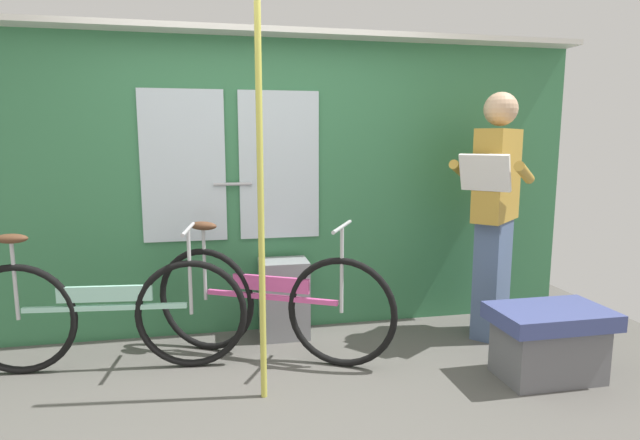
% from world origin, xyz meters
% --- Properties ---
extents(ground_plane, '(6.04, 3.85, 0.04)m').
position_xyz_m(ground_plane, '(0.00, 0.00, -0.02)').
color(ground_plane, '#56544F').
extents(train_door_wall, '(5.04, 0.28, 2.25)m').
position_xyz_m(train_door_wall, '(-0.01, 1.12, 1.17)').
color(train_door_wall, '#387A4C').
rests_on(train_door_wall, ground_plane).
extents(bicycle_near_door, '(1.53, 0.85, 0.94)m').
position_xyz_m(bicycle_near_door, '(0.01, 0.54, 0.39)').
color(bicycle_near_door, black).
rests_on(bicycle_near_door, ground_plane).
extents(bicycle_leaning_behind, '(1.77, 0.44, 0.93)m').
position_xyz_m(bicycle_leaning_behind, '(-1.04, 0.56, 0.38)').
color(bicycle_leaning_behind, black).
rests_on(bicycle_leaning_behind, ground_plane).
extents(passenger_reading_newspaper, '(0.64, 0.63, 1.81)m').
position_xyz_m(passenger_reading_newspaper, '(1.68, 0.61, 0.96)').
color(passenger_reading_newspaper, slate).
rests_on(passenger_reading_newspaper, ground_plane).
extents(trash_bin_by_wall, '(0.36, 0.28, 0.59)m').
position_xyz_m(trash_bin_by_wall, '(0.15, 0.91, 0.29)').
color(trash_bin_by_wall, gray).
rests_on(trash_bin_by_wall, ground_plane).
extents(handrail_pole, '(0.04, 0.04, 2.21)m').
position_xyz_m(handrail_pole, '(-0.09, 0.01, 1.10)').
color(handrail_pole, '#C6C14C').
rests_on(handrail_pole, ground_plane).
extents(bench_seat_corner, '(0.70, 0.44, 0.45)m').
position_xyz_m(bench_seat_corner, '(1.67, -0.11, 0.24)').
color(bench_seat_corner, '#3D477F').
rests_on(bench_seat_corner, ground_plane).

